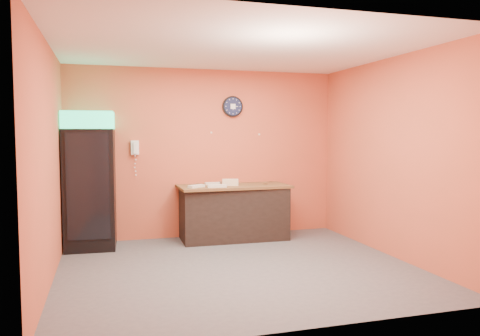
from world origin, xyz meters
name	(u,v)px	position (x,y,z in m)	size (l,w,h in m)	color
floor	(238,268)	(0.00, 0.00, 0.00)	(4.50, 4.50, 0.00)	#47474C
back_wall	(206,153)	(0.00, 2.00, 1.40)	(4.50, 0.02, 2.80)	#CC5539
left_wall	(48,163)	(-2.25, 0.00, 1.40)	(0.02, 4.00, 2.80)	#CC5539
right_wall	(392,157)	(2.25, 0.00, 1.40)	(0.02, 4.00, 2.80)	#CC5539
ceiling	(238,48)	(0.00, 0.00, 2.80)	(4.50, 4.00, 0.02)	white
beverage_cooler	(90,182)	(-1.85, 1.60, 1.01)	(0.76, 0.77, 2.06)	black
prep_counter	(234,213)	(0.38, 1.62, 0.43)	(1.71, 0.76, 0.85)	black
wall_clock	(233,106)	(0.47, 1.97, 2.19)	(0.35, 0.06, 0.35)	black
wall_phone	(135,148)	(-1.16, 1.95, 1.51)	(0.12, 0.11, 0.23)	white
butcher_paper	(234,186)	(0.38, 1.62, 0.87)	(1.79, 0.84, 0.04)	brown
sub_roll_stack	(230,182)	(0.31, 1.54, 0.95)	(0.27, 0.15, 0.11)	beige
wrapped_sandwich_left	(196,186)	(-0.26, 1.45, 0.91)	(0.27, 0.11, 0.04)	silver
wrapped_sandwich_mid	(217,186)	(0.05, 1.38, 0.91)	(0.29, 0.12, 0.04)	silver
wrapped_sandwich_right	(213,184)	(0.07, 1.77, 0.91)	(0.27, 0.10, 0.04)	silver
kitchen_tool	(221,183)	(0.20, 1.74, 0.92)	(0.06, 0.06, 0.06)	silver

